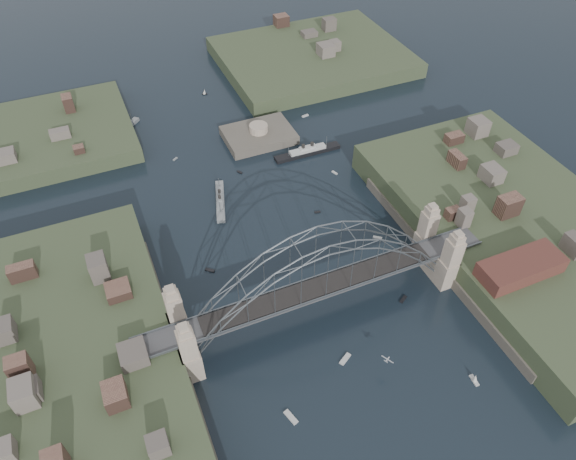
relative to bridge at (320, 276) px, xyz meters
The scene contains 27 objects.
ground 12.32m from the bridge, ahead, with size 500.00×500.00×0.00m, color black.
bridge is the anchor object (origin of this frame).
shore_west 58.25m from the bridge, behind, with size 50.50×90.00×12.00m.
shore_east 58.25m from the bridge, ahead, with size 50.50×90.00×12.00m.
headland_nw 110.41m from the bridge, 120.07° to the left, with size 60.00×45.00×9.00m, color #39462A.
headland_ne 121.38m from the bridge, 65.56° to the left, with size 70.00×55.00×9.50m, color #39462A.
fort_island 72.14m from the bridge, 80.27° to the left, with size 22.00×16.00×9.40m.
wharf_shed 46.23m from the bridge, 17.65° to the right, with size 20.00×8.00×4.00m, color #592D26.
finger_pier 49.40m from the bridge, 35.68° to the right, with size 4.00×22.00×1.40m, color #48484B.
naval_cruiser_near 47.51m from the bridge, 101.73° to the left, with size 7.02×17.08×5.14m.
naval_cruiser_far 96.80m from the bridge, 106.48° to the left, with size 11.33×11.23×4.73m.
ocean_liner 62.05m from the bridge, 67.63° to the left, with size 21.73×3.17×5.33m.
aeroplane 22.46m from the bridge, 73.77° to the right, with size 1.67×2.60×0.41m.
small_boat_a 31.74m from the bridge, 132.38° to the left, with size 2.33×2.20×0.45m.
small_boat_b 35.76m from the bridge, 64.79° to the left, with size 1.73×0.80×0.45m.
small_boat_c 18.81m from the bridge, 91.60° to the right, with size 3.35×2.55×0.45m.
small_boat_d 53.12m from the bridge, 58.92° to the left, with size 1.28×2.08×0.45m.
small_boat_e 61.79m from the bridge, 125.38° to the left, with size 1.44×3.40×2.38m.
small_boat_f 57.20m from the bridge, 89.72° to the left, with size 1.48×1.81×0.45m.
small_boat_g 38.67m from the bridge, 53.23° to the right, with size 1.09×2.75×2.38m.
small_boat_h 72.90m from the bridge, 102.87° to the left, with size 1.78×1.54×0.45m.
small_boat_i 31.36m from the bridge, 31.34° to the left, with size 2.36×2.12×0.45m.
small_boat_j 29.93m from the bridge, 127.09° to the right, with size 2.04×3.62×0.45m.
small_boat_k 104.74m from the bridge, 87.88° to the left, with size 1.93×1.39×2.38m.
small_boat_l 45.33m from the bridge, 146.13° to the left, with size 2.50×0.92×0.45m.
small_boat_m 23.93m from the bridge, 15.05° to the right, with size 2.45×1.88×0.45m.
small_boat_n 83.55m from the bridge, 67.56° to the left, with size 2.61×1.26×0.45m.
Camera 1 is at (-36.27, -66.42, 100.83)m, focal length 33.10 mm.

